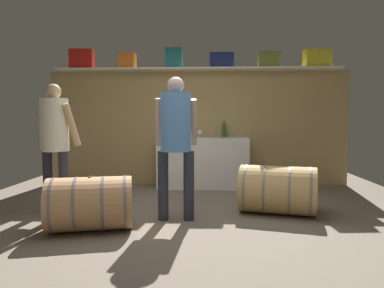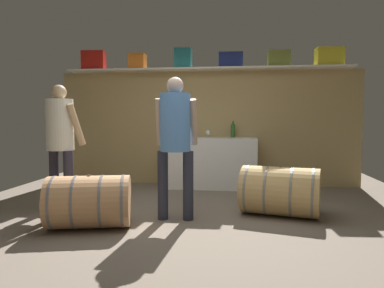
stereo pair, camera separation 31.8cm
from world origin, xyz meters
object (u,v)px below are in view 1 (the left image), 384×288
Objects in this scene: wine_glass at (200,133)px; toolcase_navy at (222,61)px; wine_bottle_green at (224,130)px; toolcase_yellow at (317,59)px; toolcase_orange at (127,61)px; winemaker_pouring at (55,134)px; visitor_tasting at (176,133)px; wine_barrel_near at (90,204)px; toolcase_teal at (174,59)px; work_cabinet at (203,162)px; toolcase_olive at (269,60)px; wine_barrel_far at (278,190)px; toolcase_red at (82,59)px.

toolcase_navy is at bearing 37.58° from wine_glass.
toolcase_yellow is at bearing 1.00° from wine_bottle_green.
toolcase_orange is 2.10m from wine_bottle_green.
winemaker_pouring is 1.55m from visitor_tasting.
toolcase_navy is at bearing 1.29° from toolcase_orange.
wine_barrel_near is 0.61× the size of winemaker_pouring.
toolcase_teal is 0.23× the size of work_cabinet.
toolcase_teal is 2.50m from visitor_tasting.
work_cabinet is at bearing -170.99° from toolcase_olive.
wine_barrel_far is (2.30, -1.85, -1.91)m from toolcase_orange.
winemaker_pouring reaches higher than wine_glass.
toolcase_olive is 2.85m from visitor_tasting.
toolcase_olive is at bearing 1.29° from toolcase_orange.
toolcase_navy is at bearing 123.75° from wine_barrel_far.
winemaker_pouring is at bearing -135.73° from work_cabinet.
visitor_tasting is at bearing -123.22° from toolcase_olive.
wine_glass is (0.46, -0.28, -1.29)m from toolcase_teal.
toolcase_red reaches higher than toolcase_yellow.
toolcase_navy is (1.66, 0.00, -0.01)m from toolcase_orange.
wine_glass is at bearing 50.79° from wine_barrel_near.
wine_barrel_near is 0.59× the size of visitor_tasting.
toolcase_red is 4.12m from toolcase_yellow.
wine_barrel_near is at bearing -155.24° from visitor_tasting.
wine_barrel_far is at bearing -73.08° from toolcase_navy.
wine_bottle_green is at bearing 22.59° from work_cabinet.
toolcase_navy is 0.25× the size of winemaker_pouring.
toolcase_olive is 2.82× the size of wine_glass.
toolcase_navy reaches higher than wine_bottle_green.
toolcase_red is 1.42× the size of wine_bottle_green.
toolcase_olive is at bearing 34.99° from wine_barrel_near.
wine_bottle_green is at bearing -31.14° from toolcase_navy.
toolcase_red reaches higher than work_cabinet.
work_cabinet is 11.80× the size of wine_glass.
wine_barrel_far is 0.64× the size of winemaker_pouring.
wine_bottle_green is 0.18× the size of winemaker_pouring.
toolcase_yellow is at bearing 1.37° from toolcase_teal.
toolcase_teal is 0.21× the size of visitor_tasting.
toolcase_yellow reaches higher than visitor_tasting.
toolcase_teal reaches higher than work_cabinet.
wine_barrel_near is at bearing -115.54° from work_cabinet.
toolcase_teal is at bearing 177.67° from toolcase_navy.
toolcase_red is 0.39× the size of wine_barrel_far.
work_cabinet is at bearing -6.45° from toolcase_orange.
toolcase_teal reaches higher than toolcase_yellow.
toolcase_orange is 0.18× the size of work_cabinet.
wine_bottle_green is (2.53, -0.03, -1.25)m from toolcase_red.
wine_barrel_near is (-1.11, -2.33, -0.67)m from wine_glass.
visitor_tasting is at bearing 18.02° from winemaker_pouring.
toolcase_orange is at bearing -4.56° from toolcase_red.
toolcase_navy is at bearing 179.91° from toolcase_olive.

